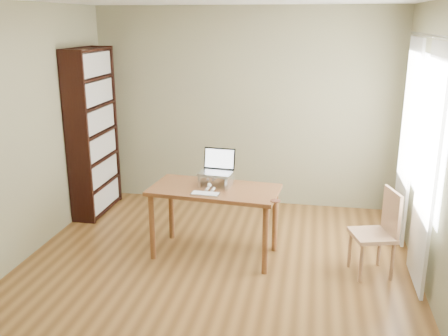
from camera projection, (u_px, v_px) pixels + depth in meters
The scene contains 10 objects.
room at pixel (212, 150), 4.46m from camera, with size 4.04×4.54×2.64m.
bookshelf at pixel (93, 132), 6.30m from camera, with size 0.30×0.90×2.10m.
curtains at pixel (416, 152), 4.90m from camera, with size 0.03×1.90×2.25m.
desk at pixel (214, 198), 5.18m from camera, with size 1.37×0.78×0.75m.
laptop_stand at pixel (216, 178), 5.20m from camera, with size 0.32×0.25×0.13m.
laptop at pixel (217, 166), 5.22m from camera, with size 0.36×0.31×0.24m.
keyboard at pixel (205, 194), 4.94m from camera, with size 0.29×0.14×0.02m.
coaster at pixel (275, 201), 4.77m from camera, with size 0.10×0.10×0.01m, color brown.
cat at pixel (215, 179), 5.24m from camera, with size 0.24×0.48×0.14m.
chair at pixel (380, 231), 4.81m from camera, with size 0.48×0.47×0.86m.
Camera 1 is at (0.92, -4.21, 2.41)m, focal length 40.00 mm.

